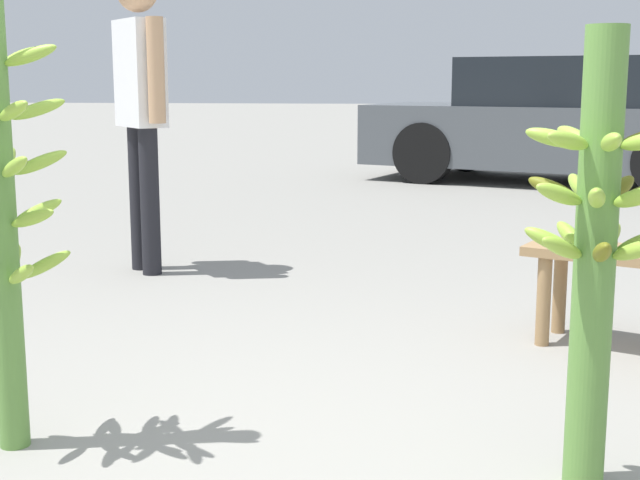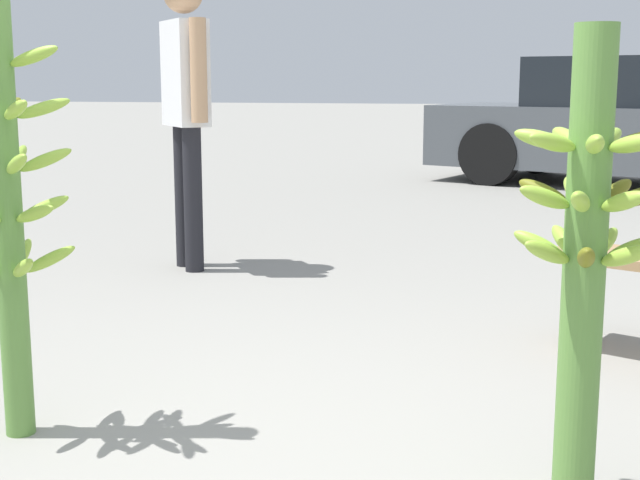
{
  "view_description": "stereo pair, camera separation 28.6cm",
  "coord_description": "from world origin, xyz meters",
  "px_view_note": "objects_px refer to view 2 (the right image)",
  "views": [
    {
      "loc": [
        0.37,
        -2.26,
        1.13
      ],
      "look_at": [
        0.03,
        0.54,
        0.62
      ],
      "focal_mm": 50.0,
      "sensor_mm": 36.0,
      "label": 1
    },
    {
      "loc": [
        0.66,
        -2.21,
        1.13
      ],
      "look_at": [
        0.03,
        0.54,
        0.62
      ],
      "focal_mm": 50.0,
      "sensor_mm": 36.0,
      "label": 2
    }
  ],
  "objects_px": {
    "banana_stalk_center": "(585,250)",
    "parked_car": "(634,124)",
    "banana_stalk_left": "(5,183)",
    "vendor_person": "(186,93)"
  },
  "relations": [
    {
      "from": "vendor_person",
      "to": "banana_stalk_left",
      "type": "bearing_deg",
      "value": -30.13
    },
    {
      "from": "banana_stalk_left",
      "to": "parked_car",
      "type": "xyz_separation_m",
      "value": [
        2.7,
        7.57,
        -0.15
      ]
    },
    {
      "from": "banana_stalk_left",
      "to": "vendor_person",
      "type": "xyz_separation_m",
      "value": [
        -0.39,
        2.53,
        0.24
      ]
    },
    {
      "from": "banana_stalk_left",
      "to": "banana_stalk_center",
      "type": "xyz_separation_m",
      "value": [
        1.72,
        -0.05,
        -0.13
      ]
    },
    {
      "from": "banana_stalk_center",
      "to": "vendor_person",
      "type": "relative_size",
      "value": 0.73
    },
    {
      "from": "banana_stalk_center",
      "to": "parked_car",
      "type": "relative_size",
      "value": 0.29
    },
    {
      "from": "banana_stalk_left",
      "to": "banana_stalk_center",
      "type": "bearing_deg",
      "value": -1.76
    },
    {
      "from": "banana_stalk_center",
      "to": "parked_car",
      "type": "height_order",
      "value": "parked_car"
    },
    {
      "from": "banana_stalk_center",
      "to": "parked_car",
      "type": "bearing_deg",
      "value": 82.7
    },
    {
      "from": "parked_car",
      "to": "banana_stalk_center",
      "type": "bearing_deg",
      "value": -166.36
    }
  ]
}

